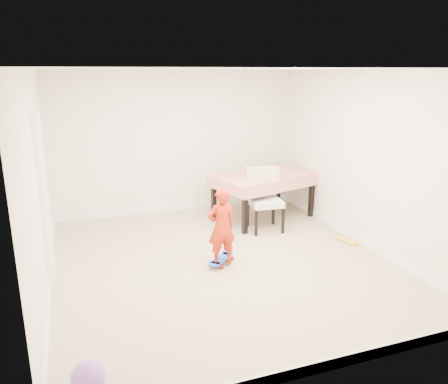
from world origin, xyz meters
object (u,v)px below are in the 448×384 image
object	(u,v)px
dining_chair	(265,200)
skateboard	(221,261)
dining_table	(263,196)
child	(221,230)
balloon	(88,378)

from	to	relation	value
dining_chair	skateboard	size ratio (longest dim) A/B	1.84
dining_table	skateboard	world-z (taller)	dining_table
child	balloon	xyz separation A→B (m)	(-1.84, -1.92, -0.39)
dining_table	child	size ratio (longest dim) A/B	1.63
dining_table	dining_chair	xyz separation A→B (m)	(-0.23, -0.58, 0.11)
skateboard	child	size ratio (longest dim) A/B	0.53
skateboard	child	distance (m)	0.50
skateboard	balloon	xyz separation A→B (m)	(-1.87, -2.00, 0.10)
skateboard	balloon	bearing A→B (deg)	-176.34
dining_table	balloon	world-z (taller)	dining_table
skateboard	balloon	world-z (taller)	balloon
dining_chair	balloon	distance (m)	4.27
dining_chair	child	xyz separation A→B (m)	(-1.16, -1.10, 0.02)
child	dining_chair	bearing A→B (deg)	-139.56
dining_table	dining_chair	distance (m)	0.63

